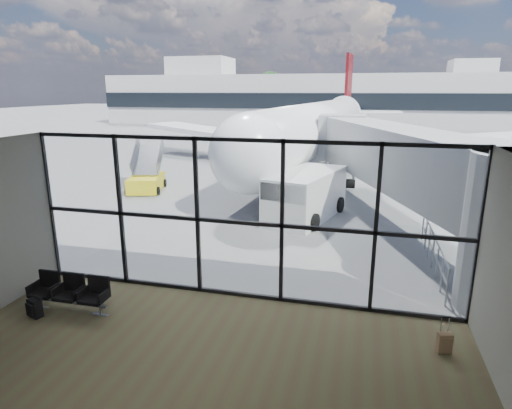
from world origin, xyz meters
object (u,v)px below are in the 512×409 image
at_px(suitcase, 445,343).
at_px(mobile_stairs, 147,180).
at_px(airliner, 320,126).
at_px(belt_loader, 281,157).
at_px(service_van, 305,195).
at_px(seating_row, 71,291).
at_px(backpack, 35,308).

height_order(suitcase, mobile_stairs, mobile_stairs).
distance_m(airliner, belt_loader, 3.97).
bearing_deg(airliner, service_van, -81.15).
distance_m(seating_row, airliner, 25.78).
bearing_deg(belt_loader, service_van, -68.83).
distance_m(service_van, mobile_stairs, 10.25).
distance_m(backpack, service_van, 11.88).
distance_m(suitcase, mobile_stairs, 19.16).
relative_size(seating_row, airliner, 0.06).
height_order(backpack, mobile_stairs, mobile_stairs).
height_order(backpack, airliner, airliner).
relative_size(backpack, airliner, 0.01).
height_order(backpack, service_van, service_van).
bearing_deg(seating_row, suitcase, 1.07).
distance_m(seating_row, service_van, 11.02).
height_order(airliner, mobile_stairs, airliner).
bearing_deg(service_van, belt_loader, 120.88).
relative_size(belt_loader, mobile_stairs, 1.06).
height_order(suitcase, service_van, service_van).
xyz_separation_m(backpack, service_van, (5.50, 10.49, 0.83)).
bearing_deg(seating_row, mobile_stairs, 109.26).
xyz_separation_m(seating_row, mobile_stairs, (-4.84, 13.21, 0.05)).
distance_m(suitcase, service_van, 10.60).
bearing_deg(service_van, airliner, 109.36).
relative_size(backpack, service_van, 0.10).
distance_m(belt_loader, mobile_stairs, 12.00).
xyz_separation_m(seating_row, backpack, (-0.66, -0.61, -0.28)).
height_order(seating_row, airliner, airliner).
bearing_deg(backpack, seating_row, 62.52).
bearing_deg(backpack, airliner, 100.12).
distance_m(airliner, service_van, 15.65).
bearing_deg(service_van, backpack, -102.14).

